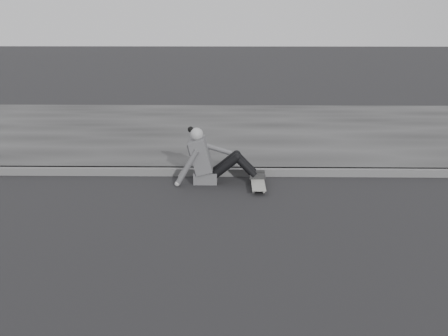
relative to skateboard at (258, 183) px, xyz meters
name	(u,v)px	position (x,y,z in m)	size (l,w,h in m)	color
ground	(254,245)	(-0.14, -1.98, -0.07)	(80.00, 80.00, 0.00)	black
curb	(247,172)	(-0.14, 0.60, -0.01)	(24.00, 0.16, 0.12)	#545454
sidewalk	(243,131)	(-0.14, 3.62, -0.01)	(24.00, 6.00, 0.12)	#313131
skateboard	(258,183)	(0.00, 0.00, 0.00)	(0.20, 0.78, 0.09)	gray
seated_woman	(210,160)	(-0.73, 0.25, 0.29)	(1.38, 0.46, 0.88)	#4D4D4F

